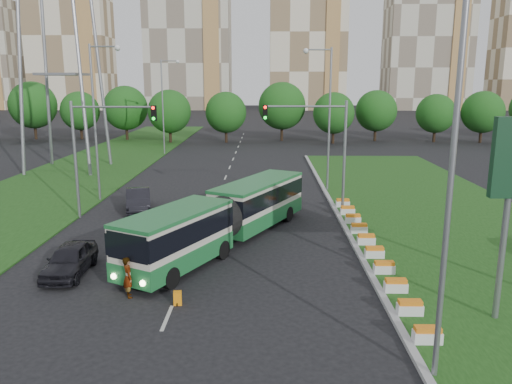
{
  "coord_description": "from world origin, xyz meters",
  "views": [
    {
      "loc": [
        0.89,
        -24.31,
        9.23
      ],
      "look_at": [
        0.35,
        5.65,
        2.6
      ],
      "focal_mm": 35.0,
      "sensor_mm": 36.0,
      "label": 1
    }
  ],
  "objects_px": {
    "traffic_mast_left": "(98,141)",
    "car_left_far": "(138,200)",
    "shopping_trolley": "(178,298)",
    "car_left_near": "(70,259)",
    "pedestrian": "(128,277)",
    "articulated_bus": "(220,216)",
    "traffic_mast_median": "(321,140)"
  },
  "relations": [
    {
      "from": "traffic_mast_left",
      "to": "shopping_trolley",
      "type": "xyz_separation_m",
      "value": [
        7.6,
        -13.78,
        -5.06
      ]
    },
    {
      "from": "traffic_mast_median",
      "to": "articulated_bus",
      "type": "bearing_deg",
      "value": -134.58
    },
    {
      "from": "shopping_trolley",
      "to": "articulated_bus",
      "type": "bearing_deg",
      "value": 74.43
    },
    {
      "from": "pedestrian",
      "to": "shopping_trolley",
      "type": "height_order",
      "value": "pedestrian"
    },
    {
      "from": "traffic_mast_left",
      "to": "car_left_far",
      "type": "bearing_deg",
      "value": 44.91
    },
    {
      "from": "car_left_near",
      "to": "traffic_mast_left",
      "type": "bearing_deg",
      "value": 98.02
    },
    {
      "from": "car_left_far",
      "to": "pedestrian",
      "type": "distance_m",
      "value": 15.4
    },
    {
      "from": "traffic_mast_median",
      "to": "traffic_mast_left",
      "type": "xyz_separation_m",
      "value": [
        -15.16,
        -1.0,
        0.0
      ]
    },
    {
      "from": "pedestrian",
      "to": "car_left_far",
      "type": "bearing_deg",
      "value": -12.27
    },
    {
      "from": "car_left_far",
      "to": "shopping_trolley",
      "type": "distance_m",
      "value": 16.76
    },
    {
      "from": "car_left_far",
      "to": "shopping_trolley",
      "type": "xyz_separation_m",
      "value": [
        5.59,
        -15.79,
        -0.5
      ]
    },
    {
      "from": "articulated_bus",
      "to": "pedestrian",
      "type": "bearing_deg",
      "value": -86.93
    },
    {
      "from": "shopping_trolley",
      "to": "car_left_far",
      "type": "bearing_deg",
      "value": 101.45
    },
    {
      "from": "articulated_bus",
      "to": "car_left_near",
      "type": "distance_m",
      "value": 8.52
    },
    {
      "from": "car_left_near",
      "to": "pedestrian",
      "type": "xyz_separation_m",
      "value": [
        3.59,
        -2.61,
        0.17
      ]
    },
    {
      "from": "articulated_bus",
      "to": "car_left_far",
      "type": "xyz_separation_m",
      "value": [
        -6.67,
        7.57,
        -0.85
      ]
    },
    {
      "from": "traffic_mast_left",
      "to": "shopping_trolley",
      "type": "distance_m",
      "value": 16.53
    },
    {
      "from": "articulated_bus",
      "to": "pedestrian",
      "type": "height_order",
      "value": "articulated_bus"
    },
    {
      "from": "car_left_far",
      "to": "car_left_near",
      "type": "bearing_deg",
      "value": -105.76
    },
    {
      "from": "articulated_bus",
      "to": "pedestrian",
      "type": "relative_size",
      "value": 8.87
    },
    {
      "from": "articulated_bus",
      "to": "shopping_trolley",
      "type": "bearing_deg",
      "value": -70.24
    },
    {
      "from": "traffic_mast_median",
      "to": "car_left_far",
      "type": "xyz_separation_m",
      "value": [
        -13.15,
        1.01,
        -4.56
      ]
    },
    {
      "from": "traffic_mast_median",
      "to": "car_left_far",
      "type": "relative_size",
      "value": 1.66
    },
    {
      "from": "traffic_mast_median",
      "to": "traffic_mast_left",
      "type": "height_order",
      "value": "same"
    },
    {
      "from": "articulated_bus",
      "to": "car_left_far",
      "type": "relative_size",
      "value": 3.38
    },
    {
      "from": "car_left_near",
      "to": "shopping_trolley",
      "type": "relative_size",
      "value": 7.51
    },
    {
      "from": "traffic_mast_left",
      "to": "pedestrian",
      "type": "bearing_deg",
      "value": -67.74
    },
    {
      "from": "articulated_bus",
      "to": "car_left_far",
      "type": "distance_m",
      "value": 10.13
    },
    {
      "from": "articulated_bus",
      "to": "traffic_mast_left",
      "type": "bearing_deg",
      "value": 174.62
    },
    {
      "from": "car_left_near",
      "to": "shopping_trolley",
      "type": "height_order",
      "value": "car_left_near"
    },
    {
      "from": "pedestrian",
      "to": "shopping_trolley",
      "type": "distance_m",
      "value": 2.47
    },
    {
      "from": "traffic_mast_median",
      "to": "pedestrian",
      "type": "bearing_deg",
      "value": -125.0
    }
  ]
}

